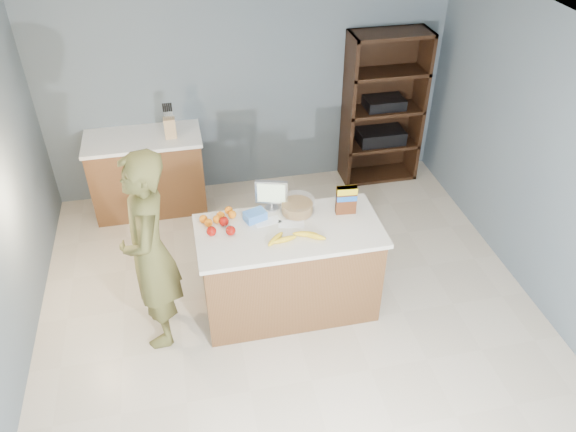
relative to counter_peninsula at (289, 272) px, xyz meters
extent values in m
cube|color=beige|center=(0.00, -0.30, -0.42)|extent=(4.50, 5.00, 0.02)
cube|color=slate|center=(0.00, 2.20, 0.83)|extent=(4.50, 0.02, 2.50)
cube|color=slate|center=(2.25, -0.30, 0.83)|extent=(0.02, 5.00, 2.50)
cube|color=white|center=(0.00, -0.30, 2.08)|extent=(4.50, 5.00, 0.02)
cube|color=brown|center=(0.00, 0.00, 0.01)|extent=(1.50, 0.70, 0.86)
cube|color=silver|center=(0.00, 0.00, 0.46)|extent=(1.56, 0.76, 0.04)
cube|color=black|center=(0.00, 0.00, -0.37)|extent=(1.46, 0.66, 0.10)
cube|color=brown|center=(-1.20, 1.90, 0.01)|extent=(1.20, 0.60, 0.86)
cube|color=white|center=(-1.20, 1.90, 0.46)|extent=(1.24, 0.62, 0.04)
cube|color=black|center=(1.55, 2.18, 0.48)|extent=(0.90, 0.04, 1.80)
cube|color=black|center=(1.12, 2.00, 0.48)|extent=(0.04, 0.40, 1.80)
cube|color=black|center=(1.98, 2.00, 0.48)|extent=(0.04, 0.40, 1.80)
cube|color=black|center=(1.55, 2.00, -0.40)|extent=(0.90, 0.40, 0.04)
cube|color=black|center=(1.55, 2.00, 0.03)|extent=(0.90, 0.40, 0.04)
cube|color=black|center=(1.55, 2.00, 0.48)|extent=(0.90, 0.40, 0.04)
cube|color=black|center=(1.55, 2.00, 0.93)|extent=(0.90, 0.40, 0.04)
cube|color=black|center=(1.55, 2.00, 1.36)|extent=(0.90, 0.40, 0.04)
cube|color=black|center=(1.55, 2.00, 0.13)|extent=(0.55, 0.32, 0.16)
cube|color=black|center=(1.55, 2.00, 0.56)|extent=(0.45, 0.30, 0.12)
imported|color=brown|center=(-1.14, -0.07, 0.48)|extent=(0.43, 0.66, 1.79)
cube|color=tan|center=(-0.89, 1.83, 0.59)|extent=(0.12, 0.10, 0.22)
cylinder|color=black|center=(-0.93, 1.83, 0.75)|extent=(0.02, 0.02, 0.09)
cylinder|color=black|center=(-0.91, 1.83, 0.75)|extent=(0.02, 0.02, 0.09)
cylinder|color=black|center=(-0.89, 1.83, 0.75)|extent=(0.02, 0.02, 0.09)
cylinder|color=black|center=(-0.87, 1.83, 0.75)|extent=(0.02, 0.02, 0.09)
cylinder|color=black|center=(-0.85, 1.83, 0.75)|extent=(0.02, 0.02, 0.09)
cube|color=white|center=(-0.16, 0.14, 0.49)|extent=(0.24, 0.15, 0.00)
cube|color=white|center=(0.03, 0.06, 0.49)|extent=(0.24, 0.15, 0.00)
ellipsoid|color=yellow|center=(-0.07, -0.16, 0.51)|extent=(0.21, 0.09, 0.05)
ellipsoid|color=yellow|center=(-0.14, -0.13, 0.51)|extent=(0.18, 0.18, 0.05)
ellipsoid|color=yellow|center=(0.11, -0.12, 0.51)|extent=(0.21, 0.10, 0.05)
ellipsoid|color=yellow|center=(0.17, -0.16, 0.51)|extent=(0.20, 0.15, 0.05)
sphere|color=#950D07|center=(-0.52, 0.16, 0.53)|extent=(0.08, 0.08, 0.08)
sphere|color=#950D07|center=(-0.49, 0.03, 0.53)|extent=(0.08, 0.08, 0.08)
sphere|color=#950D07|center=(-0.64, 0.05, 0.53)|extent=(0.08, 0.08, 0.08)
sphere|color=orange|center=(-0.65, 0.18, 0.52)|extent=(0.07, 0.07, 0.07)
sphere|color=orange|center=(-0.54, 0.26, 0.52)|extent=(0.07, 0.07, 0.07)
sphere|color=orange|center=(-0.52, 0.19, 0.52)|extent=(0.07, 0.07, 0.07)
sphere|color=orange|center=(-0.44, 0.26, 0.52)|extent=(0.07, 0.07, 0.07)
sphere|color=orange|center=(-0.69, 0.24, 0.52)|extent=(0.07, 0.07, 0.07)
sphere|color=orange|center=(-0.58, 0.21, 0.52)|extent=(0.07, 0.07, 0.07)
sphere|color=orange|center=(-0.46, 0.32, 0.52)|extent=(0.07, 0.07, 0.07)
cube|color=blue|center=(-0.26, 0.19, 0.52)|extent=(0.21, 0.17, 0.08)
cylinder|color=#267219|center=(0.12, 0.22, 0.53)|extent=(0.27, 0.27, 0.09)
cylinder|color=white|center=(0.12, 0.22, 0.55)|extent=(0.30, 0.30, 0.13)
cylinder|color=silver|center=(-0.09, 0.32, 0.49)|extent=(0.12, 0.12, 0.01)
cylinder|color=silver|center=(-0.09, 0.32, 0.52)|extent=(0.02, 0.02, 0.05)
cube|color=silver|center=(-0.09, 0.32, 0.66)|extent=(0.28, 0.12, 0.22)
cube|color=yellow|center=(-0.09, 0.30, 0.66)|extent=(0.23, 0.08, 0.18)
cube|color=#592B14|center=(0.53, 0.13, 0.62)|extent=(0.18, 0.08, 0.26)
cube|color=yellow|center=(0.53, 0.13, 0.72)|extent=(0.18, 0.08, 0.06)
cube|color=blue|center=(0.53, 0.13, 0.65)|extent=(0.18, 0.08, 0.05)
camera|label=1|loc=(-0.78, -3.62, 3.35)|focal=35.00mm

